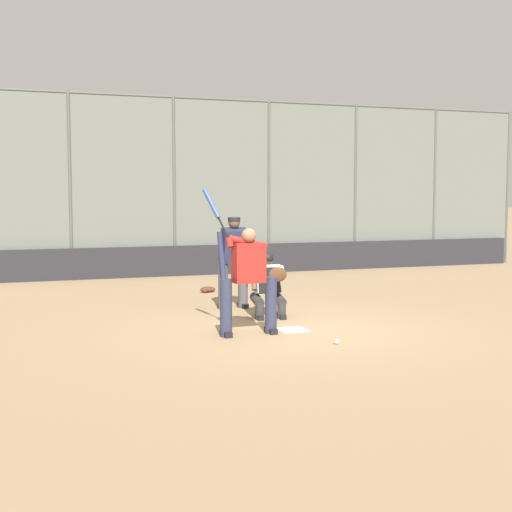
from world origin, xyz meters
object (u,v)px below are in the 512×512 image
batter_at_plate (248,277)px  umpire_home (234,260)px  catcher_behind_plate (269,284)px  fielding_glove_on_dirt (208,290)px  baseball_loose (337,342)px

batter_at_plate → umpire_home: batter_at_plate is taller
batter_at_plate → catcher_behind_plate: 1.51m
batter_at_plate → fielding_glove_on_dirt: batter_at_plate is taller
batter_at_plate → baseball_loose: batter_at_plate is taller
catcher_behind_plate → umpire_home: size_ratio=0.66×
batter_at_plate → baseball_loose: bearing=130.8°
umpire_home → batter_at_plate: bearing=71.8°
umpire_home → baseball_loose: bearing=91.6°
catcher_behind_plate → umpire_home: bearing=-69.7°
baseball_loose → umpire_home: bearing=-83.3°
batter_at_plate → fielding_glove_on_dirt: size_ratio=6.48×
catcher_behind_plate → fielding_glove_on_dirt: catcher_behind_plate is taller
catcher_behind_plate → baseball_loose: bearing=100.2°
batter_at_plate → baseball_loose: size_ratio=28.83×
batter_at_plate → catcher_behind_plate: (-0.80, -1.26, -0.29)m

